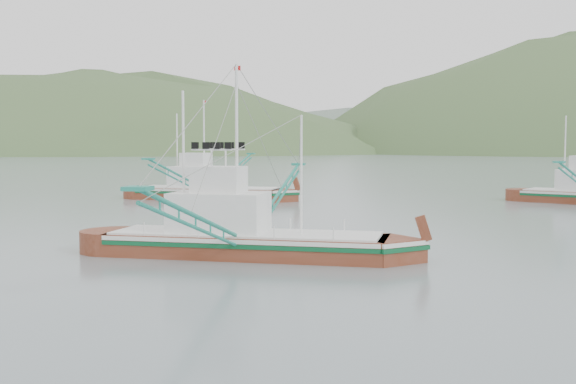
# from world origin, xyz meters

# --- Properties ---
(ground) EXTENTS (1200.00, 1200.00, 0.00)m
(ground) POSITION_xyz_m (0.00, 0.00, 0.00)
(ground) COLOR slate
(ground) RESTS_ON ground
(main_boat) EXTENTS (16.16, 28.92, 11.70)m
(main_boat) POSITION_xyz_m (-1.50, -0.96, 1.68)
(main_boat) COLOR maroon
(main_boat) RESTS_ON ground
(bg_boat_left) EXTENTS (16.73, 29.56, 12.00)m
(bg_boat_left) POSITION_xyz_m (-14.50, 37.33, 1.74)
(bg_boat_left) COLOR maroon
(bg_boat_left) RESTS_ON ground
(headland_left) EXTENTS (448.00, 308.00, 210.00)m
(headland_left) POSITION_xyz_m (-180.00, 360.00, 0.00)
(headland_left) COLOR #3E5A2E
(headland_left) RESTS_ON ground
(ridge_distant) EXTENTS (960.00, 400.00, 240.00)m
(ridge_distant) POSITION_xyz_m (30.00, 560.00, 0.00)
(ridge_distant) COLOR slate
(ridge_distant) RESTS_ON ground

